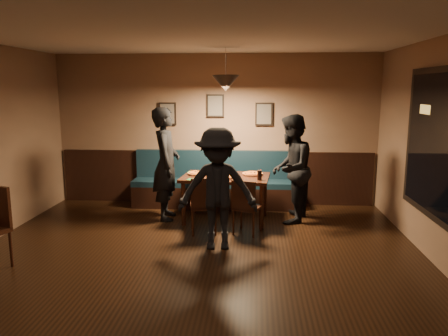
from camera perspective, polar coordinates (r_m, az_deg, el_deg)
name	(u,v)px	position (r m, az deg, el deg)	size (l,w,h in m)	color
floor	(188,281)	(5.14, -4.80, -14.55)	(7.00, 7.00, 0.00)	black
ceiling	(183,26)	(4.71, -5.34, 18.11)	(7.00, 7.00, 0.00)	silver
wall_back	(216,130)	(8.17, -1.12, 5.03)	(6.00, 6.00, 0.00)	#8C704F
wainscot	(216,177)	(8.28, -1.11, -1.21)	(5.88, 0.06, 1.00)	black
booth_bench	(214,180)	(8.01, -1.29, -1.60)	(3.00, 0.60, 1.00)	#0F232D
window_glass	(446,148)	(5.58, 27.11, 2.41)	(2.40, 2.40, 0.00)	black
picture_left	(168,114)	(8.25, -7.43, 7.08)	(0.32, 0.04, 0.42)	black
picture_center	(215,106)	(8.11, -1.15, 8.17)	(0.32, 0.04, 0.42)	black
picture_right	(264,114)	(8.09, 5.27, 7.06)	(0.32, 0.04, 0.42)	black
pendant_lamp	(226,83)	(6.97, 0.22, 11.10)	(0.44, 0.44, 0.25)	black
dining_table	(226,198)	(7.20, 0.21, -3.99)	(1.41, 0.90, 0.75)	black
chair_near_left	(203,204)	(6.59, -2.72, -4.80)	(0.39, 0.39, 0.88)	black
chair_near_right	(247,206)	(6.57, 3.08, -5.02)	(0.37, 0.37, 0.84)	black
diner_left	(166,164)	(7.26, -7.61, 0.54)	(0.68, 0.45, 1.87)	black
diner_right	(291,169)	(7.12, 8.77, -0.11)	(0.86, 0.67, 1.76)	black
diner_front	(218,189)	(5.86, -0.83, -2.78)	(1.07, 0.62, 1.66)	black
pizza_a	(199,173)	(7.25, -3.37, -0.68)	(0.36, 0.36, 0.04)	orange
pizza_b	(225,176)	(6.98, 0.15, -1.11)	(0.34, 0.34, 0.04)	#C25B24
pizza_c	(253,174)	(7.22, 3.78, -0.75)	(0.34, 0.34, 0.04)	#BE8023
soda_glass	(259,175)	(6.81, 4.68, -0.94)	(0.07, 0.07, 0.15)	black
tabasco_bottle	(261,173)	(7.05, 4.84, -0.65)	(0.03, 0.03, 0.13)	#A00D05
napkin_a	(192,172)	(7.45, -4.16, -0.54)	(0.15, 0.15, 0.01)	#207A35
napkin_b	(192,179)	(6.86, -4.25, -1.49)	(0.14, 0.14, 0.01)	#1C6B2E
cutlery_set	(226,180)	(6.76, 0.26, -1.64)	(0.02, 0.20, 0.00)	silver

